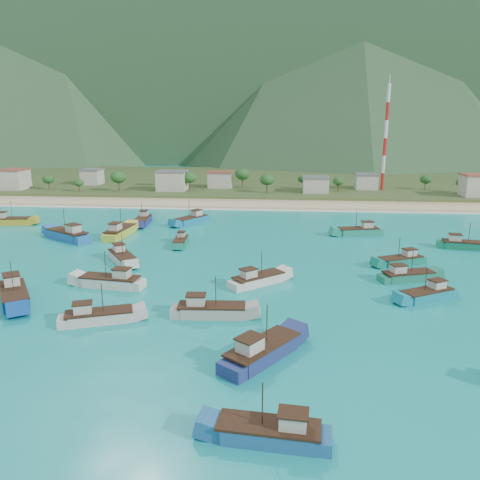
# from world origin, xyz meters

# --- Properties ---
(ground) EXTENTS (600.00, 600.00, 0.00)m
(ground) POSITION_xyz_m (0.00, 0.00, 0.00)
(ground) COLOR #0B8280
(ground) RESTS_ON ground
(beach) EXTENTS (400.00, 18.00, 1.20)m
(beach) POSITION_xyz_m (0.00, 79.00, 0.00)
(beach) COLOR beige
(beach) RESTS_ON ground
(land) EXTENTS (400.00, 110.00, 2.40)m
(land) POSITION_xyz_m (0.00, 140.00, 0.00)
(land) COLOR #385123
(land) RESTS_ON ground
(surf_line) EXTENTS (400.00, 2.50, 0.08)m
(surf_line) POSITION_xyz_m (0.00, 69.50, 0.00)
(surf_line) COLOR white
(surf_line) RESTS_ON ground
(mountains) EXTENTS (1520.00, 440.00, 260.00)m
(mountains) POSITION_xyz_m (-18.31, 403.81, 106.83)
(mountains) COLOR slate
(mountains) RESTS_ON ground
(village) EXTENTS (205.66, 27.94, 7.37)m
(village) POSITION_xyz_m (11.49, 102.59, 4.78)
(village) COLOR beige
(village) RESTS_ON ground
(vegetation) EXTENTS (274.96, 25.26, 8.75)m
(vegetation) POSITION_xyz_m (-1.12, 103.53, 5.10)
(vegetation) COLOR #235623
(vegetation) RESTS_ON ground
(radio_tower) EXTENTS (1.20, 1.20, 39.21)m
(radio_tower) POSITION_xyz_m (52.96, 108.00, 21.21)
(radio_tower) COLOR red
(radio_tower) RESTS_ON ground
(boat_0) EXTENTS (9.97, 9.18, 6.20)m
(boat_0) POSITION_xyz_m (10.68, -0.90, 0.73)
(boat_0) COLOR silver
(boat_0) RESTS_ON ground
(boat_1) EXTENTS (10.98, 3.87, 6.38)m
(boat_1) POSITION_xyz_m (4.67, -15.06, 0.77)
(boat_1) COLOR #A49F94
(boat_1) RESTS_ON ground
(boat_4) EXTENTS (13.18, 10.36, 7.77)m
(boat_4) POSITION_xyz_m (-35.65, 26.49, 1.02)
(boat_4) COLOR #1C5EA7
(boat_4) RESTS_ON ground
(boat_7) EXTENTS (10.13, 6.87, 5.81)m
(boat_7) POSITION_xyz_m (38.05, 13.36, 0.66)
(boat_7) COLOR #10705D
(boat_7) RESTS_ON ground
(boat_8) EXTENTS (4.21, 11.21, 6.48)m
(boat_8) POSITION_xyz_m (-23.33, 45.83, 0.78)
(boat_8) COLOR navy
(boat_8) RESTS_ON ground
(boat_9) EXTENTS (11.48, 5.58, 6.52)m
(boat_9) POSITION_xyz_m (33.65, 37.72, 0.79)
(boat_9) COLOR #20826A
(boat_9) RESTS_ON ground
(boat_10) EXTENTS (9.10, 11.40, 6.75)m
(boat_10) POSITION_xyz_m (-10.09, 47.40, 0.83)
(boat_10) COLOR #14719B
(boat_10) RESTS_ON ground
(boat_11) EXTENTS (10.43, 5.96, 5.91)m
(boat_11) POSITION_xyz_m (36.71, 3.55, 0.68)
(boat_11) COLOR #1B7259
(boat_11) RESTS_ON ground
(boat_12) EXTENTS (10.98, 4.94, 6.26)m
(boat_12) POSITION_xyz_m (54.55, 26.55, 0.75)
(boat_12) COLOR #106F4F
(boat_12) RESTS_ON ground
(boat_14) EXTENTS (10.61, 6.40, 6.03)m
(boat_14) POSITION_xyz_m (-10.54, -18.54, 0.70)
(boat_14) COLOR beige
(boat_14) RESTS_ON ground
(boat_16) EXTENTS (4.81, 12.65, 7.30)m
(boat_16) POSITION_xyz_m (-24.67, 31.09, 0.93)
(boat_16) COLOR gold
(boat_16) RESTS_ON ground
(boat_17) EXTENTS (9.84, 12.08, 7.19)m
(boat_17) POSITION_xyz_m (-26.53, -12.00, 0.91)
(boat_17) COLOR #0D4196
(boat_17) RESTS_ON ground
(boat_18) EXTENTS (9.72, 11.64, 6.98)m
(boat_18) POSITION_xyz_m (12.58, -26.97, 0.88)
(boat_18) COLOR navy
(boat_18) RESTS_ON ground
(boat_19) EXTENTS (10.37, 3.89, 5.99)m
(boat_19) POSITION_xyz_m (14.06, -41.35, 0.70)
(boat_19) COLOR #1E5992
(boat_19) RESTS_ON ground
(boat_20) EXTENTS (3.24, 8.92, 5.17)m
(boat_20) POSITION_xyz_m (-8.26, 24.71, 0.55)
(boat_20) COLOR #157A58
(boat_20) RESTS_ON ground
(boat_24) EXTENTS (9.84, 7.27, 5.73)m
(boat_24) POSITION_xyz_m (37.71, -5.24, 0.65)
(boat_24) COLOR #107D93
(boat_24) RESTS_ON ground
(boat_25) EXTENTS (8.60, 10.55, 6.29)m
(boat_25) POSITION_xyz_m (-17.00, 10.26, 0.75)
(boat_25) COLOR beige
(boat_25) RESTS_ON ground
(boat_27) EXTENTS (11.91, 5.07, 6.82)m
(boat_27) POSITION_xyz_m (-59.09, 41.35, 0.85)
(boat_27) COLOR #B49722
(boat_27) RESTS_ON ground
(boat_28) EXTENTS (11.46, 4.66, 6.58)m
(boat_28) POSITION_xyz_m (-13.83, -4.31, 0.80)
(boat_28) COLOR beige
(boat_28) RESTS_ON ground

